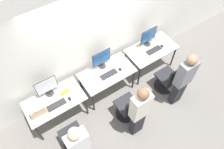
# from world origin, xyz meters

# --- Properties ---
(ground_plane) EXTENTS (20.00, 20.00, 0.00)m
(ground_plane) POSITION_xyz_m (0.00, 0.00, 0.00)
(ground_plane) COLOR slate
(wall_back) EXTENTS (12.00, 0.05, 2.80)m
(wall_back) POSITION_xyz_m (0.00, 0.78, 1.40)
(wall_back) COLOR silver
(wall_back) RESTS_ON ground_plane
(desk_left) EXTENTS (1.18, 0.66, 0.72)m
(desk_left) POSITION_xyz_m (-1.25, 0.33, 0.64)
(desk_left) COLOR #BCB7AD
(desk_left) RESTS_ON ground_plane
(monitor_left) EXTENTS (0.44, 0.17, 0.47)m
(monitor_left) POSITION_xyz_m (-1.25, 0.52, 0.98)
(monitor_left) COLOR #2D2D2D
(monitor_left) RESTS_ON desk_left
(keyboard_left) EXTENTS (0.39, 0.14, 0.02)m
(keyboard_left) POSITION_xyz_m (-1.25, 0.21, 0.73)
(keyboard_left) COLOR #262628
(keyboard_left) RESTS_ON desk_left
(mouse_left) EXTENTS (0.06, 0.09, 0.03)m
(mouse_left) POSITION_xyz_m (-0.98, 0.19, 0.74)
(mouse_left) COLOR black
(mouse_left) RESTS_ON desk_left
(office_chair_left) EXTENTS (0.48, 0.48, 0.89)m
(office_chair_left) POSITION_xyz_m (-1.27, -0.44, 0.37)
(office_chair_left) COLOR black
(office_chair_left) RESTS_ON ground_plane
(person_left) EXTENTS (0.36, 0.21, 1.57)m
(person_left) POSITION_xyz_m (-1.28, -0.80, 0.85)
(person_left) COLOR #232328
(person_left) RESTS_ON ground_plane
(desk_center) EXTENTS (1.18, 0.66, 0.72)m
(desk_center) POSITION_xyz_m (0.00, 0.33, 0.64)
(desk_center) COLOR #BCB7AD
(desk_center) RESTS_ON ground_plane
(monitor_center) EXTENTS (0.44, 0.17, 0.47)m
(monitor_center) POSITION_xyz_m (0.00, 0.53, 0.98)
(monitor_center) COLOR #2D2D2D
(monitor_center) RESTS_ON desk_center
(keyboard_center) EXTENTS (0.39, 0.14, 0.02)m
(keyboard_center) POSITION_xyz_m (0.00, 0.26, 0.73)
(keyboard_center) COLOR #262628
(keyboard_center) RESTS_ON desk_center
(mouse_center) EXTENTS (0.06, 0.09, 0.03)m
(mouse_center) POSITION_xyz_m (0.28, 0.23, 0.74)
(mouse_center) COLOR black
(mouse_center) RESTS_ON desk_center
(office_chair_center) EXTENTS (0.48, 0.48, 0.89)m
(office_chair_center) POSITION_xyz_m (0.01, -0.48, 0.37)
(office_chair_center) COLOR black
(office_chair_center) RESTS_ON ground_plane
(person_center) EXTENTS (0.36, 0.21, 1.61)m
(person_center) POSITION_xyz_m (-0.04, -0.85, 0.88)
(person_center) COLOR #232328
(person_center) RESTS_ON ground_plane
(desk_right) EXTENTS (1.18, 0.66, 0.72)m
(desk_right) POSITION_xyz_m (1.25, 0.33, 0.64)
(desk_right) COLOR #BCB7AD
(desk_right) RESTS_ON ground_plane
(monitor_right) EXTENTS (0.44, 0.17, 0.47)m
(monitor_right) POSITION_xyz_m (1.25, 0.50, 0.98)
(monitor_right) COLOR #2D2D2D
(monitor_right) RESTS_ON desk_right
(keyboard_right) EXTENTS (0.39, 0.14, 0.02)m
(keyboard_right) POSITION_xyz_m (1.25, 0.25, 0.73)
(keyboard_right) COLOR #262628
(keyboard_right) RESTS_ON desk_right
(mouse_right) EXTENTS (0.06, 0.09, 0.03)m
(mouse_right) POSITION_xyz_m (1.50, 0.24, 0.74)
(mouse_right) COLOR black
(mouse_right) RESTS_ON desk_right
(office_chair_right) EXTENTS (0.48, 0.48, 0.89)m
(office_chair_right) POSITION_xyz_m (1.21, -0.40, 0.37)
(office_chair_right) COLOR black
(office_chair_right) RESTS_ON ground_plane
(person_right) EXTENTS (0.36, 0.21, 1.59)m
(person_right) POSITION_xyz_m (1.15, -0.77, 0.87)
(person_right) COLOR #232328
(person_right) RESTS_ON ground_plane
(handbag) EXTENTS (0.30, 0.18, 0.25)m
(handbag) POSITION_xyz_m (-1.61, 0.23, 0.83)
(handbag) COLOR tan
(handbag) RESTS_ON desk_left
(placard_left) EXTENTS (0.16, 0.03, 0.08)m
(placard_left) POSITION_xyz_m (-0.99, 0.36, 0.76)
(placard_left) COLOR yellow
(placard_left) RESTS_ON desk_left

